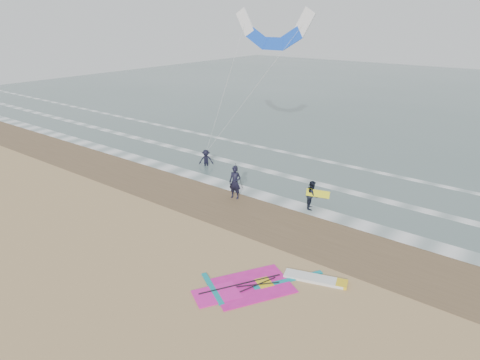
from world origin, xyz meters
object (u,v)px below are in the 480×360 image
Objects in this scene: person_walking at (312,195)px; surf_kite at (273,33)px; person_wading at (206,156)px; windsurf_rig at (269,285)px; person_standing at (235,182)px.

person_walking is 0.17× the size of surf_kite.
person_wading is 0.16× the size of surf_kite.
windsurf_rig is 3.22× the size of person_walking.
surf_kite is (-6.54, 5.43, 8.25)m from person_walking.
person_wading is (-9.55, 1.73, -0.03)m from person_walking.
windsurf_rig is 18.13m from surf_kite.
surf_kite is (-2.23, 6.93, 8.06)m from person_standing.
person_standing is at bearing -71.52° from person_wading.
person_wading is at bearing 134.46° from person_standing.
person_standing is at bearing 137.15° from windsurf_rig.
surf_kite reaches higher than person_wading.
person_wading reaches higher than windsurf_rig.
person_wading is 9.55m from surf_kite.
person_standing is 1.28× the size of person_wading.
surf_kite is at bearing 27.69° from person_walking.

